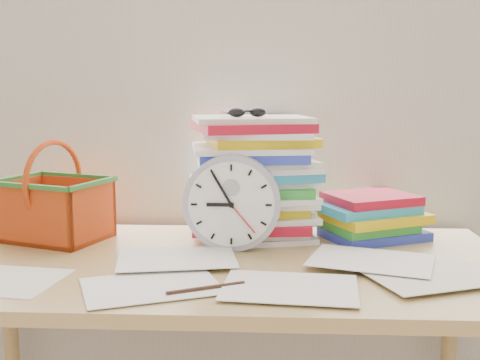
# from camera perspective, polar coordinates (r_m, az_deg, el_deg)

# --- Properties ---
(curtain) EXTENTS (2.40, 0.01, 2.50)m
(curtain) POSITION_cam_1_polar(r_m,az_deg,el_deg) (1.77, -1.24, 13.49)
(curtain) COLOR beige
(curtain) RESTS_ON room_shell
(desk) EXTENTS (1.40, 0.70, 0.75)m
(desk) POSITION_cam_1_polar(r_m,az_deg,el_deg) (1.47, -2.24, -10.39)
(desk) COLOR tan
(desk) RESTS_ON ground
(paper_stack) EXTENTS (0.38, 0.33, 0.33)m
(paper_stack) POSITION_cam_1_polar(r_m,az_deg,el_deg) (1.63, 1.45, 0.26)
(paper_stack) COLOR white
(paper_stack) RESTS_ON desk
(clock) EXTENTS (0.24, 0.05, 0.24)m
(clock) POSITION_cam_1_polar(r_m,az_deg,el_deg) (1.50, -0.77, -2.15)
(clock) COLOR #A2A3B5
(clock) RESTS_ON desk
(sunglasses) EXTENTS (0.14, 0.12, 0.03)m
(sunglasses) POSITION_cam_1_polar(r_m,az_deg,el_deg) (1.58, 0.70, 6.45)
(sunglasses) COLOR black
(sunglasses) RESTS_ON paper_stack
(book_stack) EXTENTS (0.33, 0.29, 0.12)m
(book_stack) POSITION_cam_1_polar(r_m,az_deg,el_deg) (1.67, 12.38, -3.35)
(book_stack) COLOR white
(book_stack) RESTS_ON desk
(basket) EXTENTS (0.32, 0.28, 0.26)m
(basket) POSITION_cam_1_polar(r_m,az_deg,el_deg) (1.68, -17.18, -1.01)
(basket) COLOR #D64B14
(basket) RESTS_ON desk
(pen) EXTENTS (0.15, 0.08, 0.01)m
(pen) POSITION_cam_1_polar(r_m,az_deg,el_deg) (1.23, -3.24, -10.24)
(pen) COLOR black
(pen) RESTS_ON desk
(scattered_papers) EXTENTS (1.26, 0.42, 0.02)m
(scattered_papers) POSITION_cam_1_polar(r_m,az_deg,el_deg) (1.44, -2.26, -7.36)
(scattered_papers) COLOR white
(scattered_papers) RESTS_ON desk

